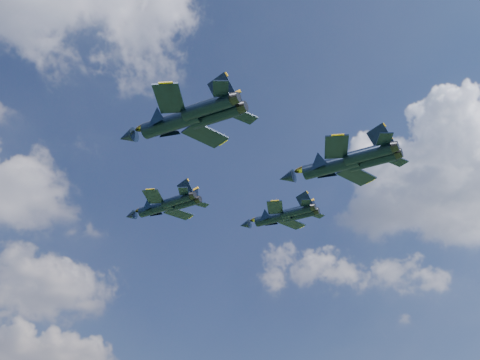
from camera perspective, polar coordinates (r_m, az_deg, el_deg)
The scene contains 4 objects.
jet_lead at distance 91.79m, azimuth -8.12°, elevation -2.68°, with size 10.58×13.63×3.37m.
jet_left at distance 70.10m, azimuth -6.88°, elevation 5.34°, with size 13.67×16.48×4.15m.
jet_right at distance 95.01m, azimuth 2.94°, elevation -3.65°, with size 10.85×13.40×3.35m.
jet_slot at distance 77.85m, azimuth 8.22°, elevation 1.27°, with size 13.23×16.24×4.07m.
Camera 1 is at (-33.78, -57.38, 22.76)m, focal length 45.00 mm.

